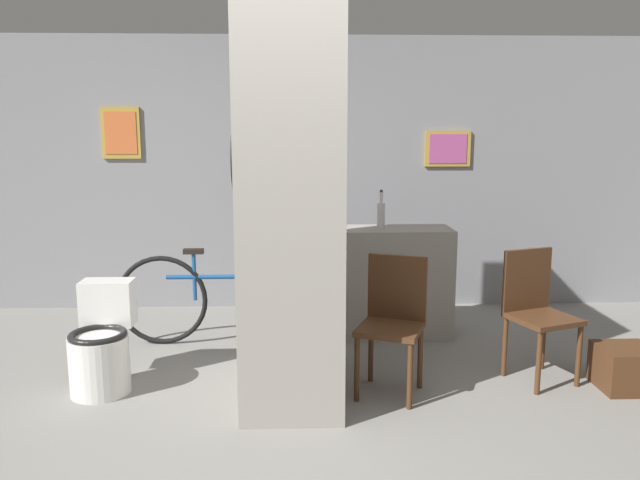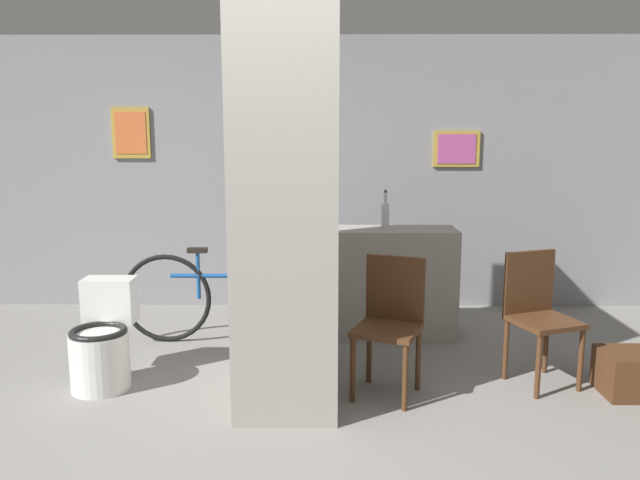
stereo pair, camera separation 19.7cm
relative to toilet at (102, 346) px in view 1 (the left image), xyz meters
The scene contains 10 objects.
ground_plane 1.44m from the toilet, 26.32° to the right, with size 14.00×14.00×0.00m, color gray.
wall_back 2.57m from the toilet, 57.83° to the left, with size 8.00×0.09×2.60m.
pillar_center 1.62m from the toilet, ahead, with size 0.66×1.18×2.60m.
counter_shelf 2.24m from the toilet, 28.98° to the left, with size 1.31×0.44×0.92m.
toilet is the anchor object (origin of this frame).
chair_near_pillar 1.96m from the toilet, ahead, with size 0.52×0.52×0.91m.
chair_by_doorway 2.99m from the toilet, ahead, with size 0.51×0.51×0.91m.
bicycle 1.17m from the toilet, 49.79° to the left, with size 1.81×0.42×0.79m.
bottle_tall 2.41m from the toilet, 28.51° to the left, with size 0.07×0.07×0.32m.
floor_crate 3.54m from the toilet, ahead, with size 0.36×0.36×0.29m.
Camera 1 is at (0.06, -3.41, 1.74)m, focal length 35.00 mm.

